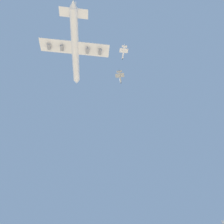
% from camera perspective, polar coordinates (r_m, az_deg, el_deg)
% --- Properties ---
extents(carrier_jet, '(69.96, 57.64, 18.12)m').
position_cam_1_polar(carrier_jet, '(171.15, -11.62, 19.28)').
color(carrier_jet, white).
extents(chase_jet_lead, '(12.71, 12.95, 4.00)m').
position_cam_1_polar(chase_jet_lead, '(168.76, 2.55, 11.16)').
color(chase_jet_lead, '#999EA3').
extents(chase_jet_left_wing, '(14.47, 10.46, 4.00)m').
position_cam_1_polar(chase_jet_left_wing, '(178.68, 3.69, 18.49)').
color(chase_jet_left_wing, silver).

